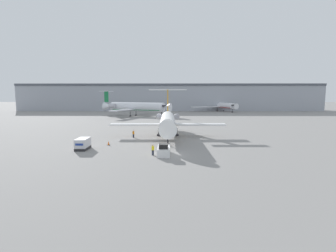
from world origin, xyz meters
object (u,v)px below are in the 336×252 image
traffic_cone_left (109,143)px  airplane_parked_far_left (221,105)px  airplane_parked_far_right (135,107)px  pushback_tug (164,150)px  worker_near_tug (153,150)px  luggage_cart (83,144)px  airplane_main (168,121)px  worker_by_wing (133,134)px

traffic_cone_left → airplane_parked_far_left: (41.07, 102.60, 3.05)m
airplane_parked_far_right → pushback_tug: bearing=-79.1°
worker_near_tug → airplane_parked_far_left: (32.07, 110.95, 2.52)m
worker_near_tug → luggage_cart: bearing=160.8°
airplane_main → worker_by_wing: airplane_main is taller
airplane_main → airplane_parked_far_left: airplane_main is taller
airplane_parked_far_left → airplane_main: bearing=-107.9°
luggage_cart → airplane_main: bearing=44.1°
airplane_parked_far_left → pushback_tug: bearing=-105.3°
worker_by_wing → airplane_parked_far_left: (37.54, 93.85, 2.58)m
airplane_parked_far_left → worker_near_tug: bearing=-106.1°
luggage_cart → worker_near_tug: (12.57, -4.38, -0.08)m
luggage_cart → airplane_parked_far_right: (-0.44, 72.25, 3.11)m
airplane_parked_far_right → airplane_main: bearing=-75.3°
airplane_main → airplane_parked_far_right: (-15.18, 57.98, 0.55)m
airplane_parked_far_left → airplane_parked_far_right: airplane_parked_far_right is taller
worker_by_wing → pushback_tug: bearing=-66.9°
worker_by_wing → airplane_main: bearing=11.5°
airplane_main → airplane_parked_far_left: (29.89, 92.30, -0.11)m
airplane_main → luggage_cart: size_ratio=7.83×
luggage_cart → worker_near_tug: size_ratio=2.12×
luggage_cart → airplane_parked_far_right: 72.32m
airplane_main → traffic_cone_left: bearing=-137.3°
worker_near_tug → airplane_parked_far_right: bearing=99.6°
worker_near_tug → worker_by_wing: bearing=107.7°
airplane_main → worker_near_tug: bearing=-96.7°
worker_near_tug → airplane_parked_far_left: size_ratio=0.05×
luggage_cart → airplane_parked_far_right: bearing=90.3°
worker_near_tug → airplane_parked_far_left: 115.52m
airplane_main → worker_by_wing: (-7.65, -1.55, -2.69)m
pushback_tug → airplane_main: bearing=88.5°
luggage_cart → airplane_parked_far_left: size_ratio=0.10×
airplane_parked_far_left → airplane_parked_far_right: (-45.08, -34.32, 0.66)m
worker_by_wing → traffic_cone_left: size_ratio=2.09×
worker_by_wing → airplane_parked_far_left: size_ratio=0.05×
pushback_tug → traffic_cone_left: (-10.71, 8.08, -0.37)m
airplane_main → worker_near_tug: size_ratio=16.60×
pushback_tug → worker_by_wing: size_ratio=2.92×
pushback_tug → luggage_cart: bearing=163.9°
pushback_tug → worker_near_tug: (-1.71, -0.26, 0.16)m
airplane_main → worker_near_tug: airplane_main is taller
airplane_parked_far_left → airplane_parked_far_right: size_ratio=1.05×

